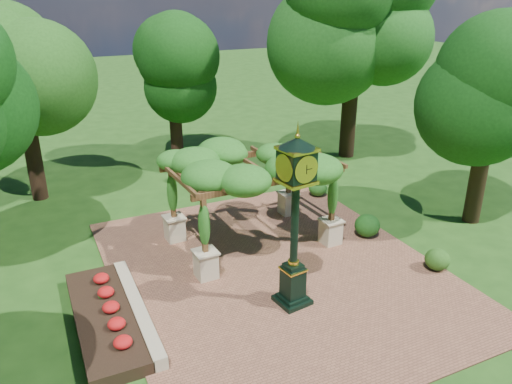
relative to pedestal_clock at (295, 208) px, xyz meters
name	(u,v)px	position (x,y,z in m)	size (l,w,h in m)	color
ground	(290,286)	(0.40, 0.83, -3.03)	(120.00, 120.00, 0.00)	#1E4714
brick_plaza	(276,270)	(0.40, 1.83, -3.01)	(10.00, 12.00, 0.04)	brown
border_wall	(138,309)	(-4.20, 1.33, -2.83)	(0.35, 5.00, 0.40)	#C6B793
flower_bed	(105,318)	(-5.10, 1.33, -2.85)	(1.50, 5.00, 0.36)	red
pedestal_clock	(295,208)	(0.00, 0.00, 0.00)	(1.13, 1.13, 5.06)	black
pergola	(252,167)	(0.53, 3.94, -0.15)	(5.75, 3.80, 3.51)	beige
sundial	(187,173)	(0.29, 10.75, -2.58)	(0.64, 0.64, 1.02)	gray
shrub_front	(437,259)	(5.13, -0.37, -2.63)	(0.79, 0.79, 0.71)	#265418
shrub_mid	(367,225)	(4.53, 2.53, -2.57)	(0.93, 0.93, 0.83)	#184914
shrub_back	(318,188)	(4.94, 6.60, -2.63)	(0.80, 0.80, 0.72)	#27651D
tree_west_far	(20,79)	(-6.13, 11.60, 2.12)	(4.35, 4.35, 7.50)	black
tree_north	(172,69)	(0.96, 14.46, 1.70)	(4.04, 4.04, 6.89)	#341E14
tree_east_far	(356,14)	(9.43, 10.90, 4.30)	(5.68, 5.68, 10.66)	black
tree_east_near	(495,82)	(9.09, 1.89, 2.40)	(3.98, 3.98, 7.91)	#382716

